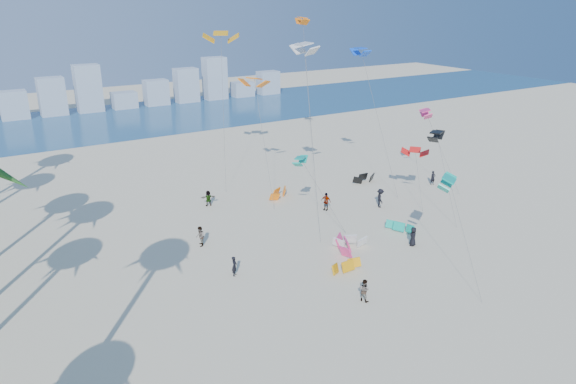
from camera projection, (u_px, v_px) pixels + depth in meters
ground at (391, 358)px, 29.95m from camera, size 220.00×220.00×0.00m
ocean at (96, 123)px, 87.55m from camera, size 220.00×220.00×0.00m
kitesurfer_near at (234, 266)px, 38.68m from camera, size 0.64×0.66×1.52m
kitesurfer_mid at (364, 290)px, 35.40m from camera, size 0.84×0.94×1.60m
kitesurfers_far at (316, 207)px, 49.42m from camera, size 28.56×18.05×1.88m
grounded_kites at (344, 221)px, 47.27m from camera, size 17.38×18.19×1.02m
flying_kites at (329, 80)px, 49.27m from camera, size 21.28×35.37×17.80m
distant_skyline at (74, 96)px, 93.91m from camera, size 85.00×3.00×8.40m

